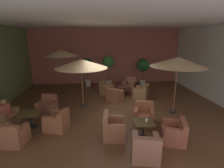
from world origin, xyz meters
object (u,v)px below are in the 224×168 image
at_px(armchair_mid_center_south, 115,96).
at_px(patio_umbrella_center_beige, 178,62).
at_px(armchair_front_left_south, 175,133).
at_px(armchair_mid_center_north, 130,86).
at_px(armchair_front_left_north, 113,129).
at_px(cafe_table_front_right, 30,116).
at_px(armchair_front_left_east, 146,148).
at_px(potted_tree_left_corner, 143,67).
at_px(cafe_table_mid_center, 124,88).
at_px(armchair_mid_center_west, 142,93).
at_px(armchair_front_left_west, 144,116).
at_px(potted_tree_mid_right, 87,66).
at_px(armchair_front_right_south, 57,122).
at_px(cafe_table_front_left, 143,125).
at_px(patio_umbrella_near_wall, 61,53).
at_px(armchair_front_right_east, 13,136).
at_px(potted_tree_mid_left, 109,65).
at_px(armchair_front_right_north, 5,117).
at_px(patron_blue_shirt, 4,108).
at_px(iced_drink_cup, 146,120).
at_px(armchair_mid_center_east, 106,89).
at_px(patio_umbrella_tall_red, 81,64).
at_px(armchair_front_right_west, 47,108).

xyz_separation_m(armchair_mid_center_south, patio_umbrella_center_beige, (2.55, -1.60, 2.03)).
relative_size(armchair_front_left_south, armchair_mid_center_north, 1.00).
height_order(armchair_front_left_north, cafe_table_front_right, armchair_front_left_north).
distance_m(armchair_front_left_east, potted_tree_left_corner, 7.93).
distance_m(cafe_table_mid_center, armchair_mid_center_west, 1.10).
xyz_separation_m(armchair_front_left_south, cafe_table_front_right, (-5.08, 1.43, 0.16)).
height_order(armchair_front_left_east, armchair_mid_center_west, armchair_mid_center_west).
relative_size(armchair_front_left_east, armchair_mid_center_south, 0.89).
bearing_deg(potted_tree_left_corner, armchair_front_left_west, -105.06).
bearing_deg(cafe_table_front_right, potted_tree_mid_right, 70.94).
bearing_deg(armchair_front_left_north, armchair_front_left_west, 33.23).
bearing_deg(potted_tree_mid_right, armchair_front_right_south, -98.53).
height_order(cafe_table_front_left, armchair_mid_center_south, armchair_mid_center_south).
bearing_deg(patio_umbrella_center_beige, patio_umbrella_near_wall, 148.86).
xyz_separation_m(armchair_front_right_south, patio_umbrella_center_beige, (5.01, 1.03, 2.05)).
distance_m(armchair_front_left_west, armchair_front_right_east, 4.68).
bearing_deg(cafe_table_front_left, armchair_mid_center_west, 75.45).
relative_size(armchair_mid_center_north, potted_tree_mid_left, 0.46).
xyz_separation_m(armchair_front_right_south, cafe_table_mid_center, (3.10, 3.52, 0.16)).
relative_size(cafe_table_mid_center, armchair_mid_center_north, 0.69).
bearing_deg(armchair_front_right_north, patron_blue_shirt, -14.60).
distance_m(armchair_mid_center_south, patio_umbrella_center_beige, 3.63).
bearing_deg(iced_drink_cup, patio_umbrella_center_beige, 45.11).
height_order(armchair_mid_center_east, patio_umbrella_near_wall, patio_umbrella_near_wall).
relative_size(patio_umbrella_center_beige, iced_drink_cup, 23.32).
relative_size(armchair_mid_center_east, patio_umbrella_tall_red, 0.40).
distance_m(cafe_table_front_left, potted_tree_left_corner, 6.89).
distance_m(armchair_front_left_east, patio_umbrella_tall_red, 4.81).
height_order(armchair_front_right_east, armchair_front_right_west, armchair_front_right_west).
xyz_separation_m(armchair_front_right_south, patio_umbrella_near_wall, (-0.53, 4.37, 2.19)).
relative_size(patio_umbrella_center_beige, potted_tree_left_corner, 1.35).
relative_size(armchair_mid_center_north, patron_blue_shirt, 1.58).
bearing_deg(armchair_mid_center_east, armchair_front_left_south, -69.35).
height_order(armchair_front_left_west, armchair_front_right_east, armchair_front_left_west).
distance_m(armchair_front_left_west, armchair_mid_center_north, 4.31).
relative_size(armchair_front_left_east, iced_drink_cup, 8.52).
height_order(cafe_table_front_right, potted_tree_left_corner, potted_tree_left_corner).
distance_m(armchair_front_left_south, armchair_mid_center_north, 5.63).
bearing_deg(armchair_front_right_east, potted_tree_mid_left, 60.78).
bearing_deg(armchair_front_left_south, armchair_front_left_north, 167.43).
xyz_separation_m(armchair_mid_center_west, patio_umbrella_tall_red, (-3.22, -0.83, 1.84)).
height_order(armchair_front_right_east, potted_tree_left_corner, potted_tree_left_corner).
bearing_deg(armchair_front_left_south, armchair_mid_center_east, 110.65).
bearing_deg(armchair_mid_center_north, iced_drink_cup, -95.69).
distance_m(armchair_front_right_south, armchair_front_right_west, 1.49).
bearing_deg(armchair_mid_center_west, patio_umbrella_center_beige, -62.90).
bearing_deg(armchair_front_right_west, cafe_table_mid_center, 30.15).
bearing_deg(patron_blue_shirt, potted_tree_left_corner, 36.95).
xyz_separation_m(cafe_table_front_left, cafe_table_front_right, (-4.11, 1.10, -0.01)).
distance_m(potted_tree_left_corner, potted_tree_mid_right, 3.99).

